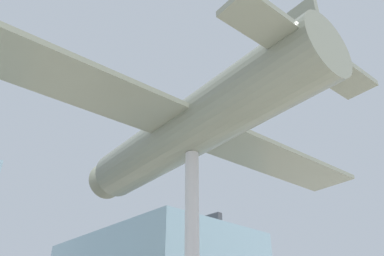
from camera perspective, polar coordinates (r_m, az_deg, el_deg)
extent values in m
cube|color=#383A3F|center=(27.87, -5.73, -16.06)|extent=(0.36, 12.89, 0.60)
cylinder|color=slate|center=(13.19, 0.00, 0.00)|extent=(2.80, 11.22, 1.99)
cube|color=slate|center=(13.19, 0.00, 0.00)|extent=(17.50, 3.44, 0.18)
cube|color=slate|center=(10.59, 17.06, 10.93)|extent=(5.62, 1.40, 0.18)
cube|color=slate|center=(11.15, 16.40, 14.32)|extent=(0.26, 1.11, 1.62)
cone|color=slate|center=(17.87, -12.31, -7.48)|extent=(1.76, 1.12, 1.70)
sphere|color=black|center=(18.44, -13.30, -8.06)|extent=(0.44, 0.44, 0.44)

